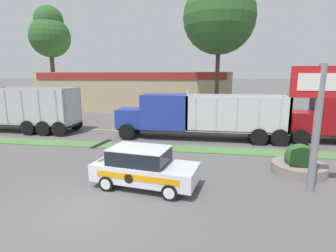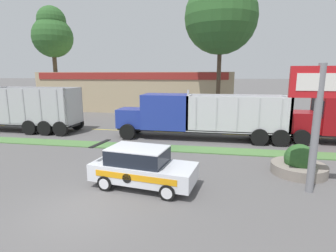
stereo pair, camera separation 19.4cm
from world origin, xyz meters
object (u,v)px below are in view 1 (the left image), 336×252
at_px(store_sign_post, 319,106).
at_px(dump_truck_mid, 182,116).
at_px(stone_planter, 299,163).
at_px(rally_car, 144,167).

bearing_deg(store_sign_post, dump_truck_mid, 127.08).
xyz_separation_m(dump_truck_mid, store_sign_post, (6.00, -7.93, 1.76)).
relative_size(dump_truck_mid, stone_planter, 4.86).
distance_m(dump_truck_mid, stone_planter, 8.64).
bearing_deg(stone_planter, rally_car, -158.64).
height_order(store_sign_post, stone_planter, store_sign_post).
relative_size(dump_truck_mid, store_sign_post, 2.40).
height_order(rally_car, store_sign_post, store_sign_post).
distance_m(store_sign_post, stone_planter, 3.55).
bearing_deg(dump_truck_mid, stone_planter, -43.90).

